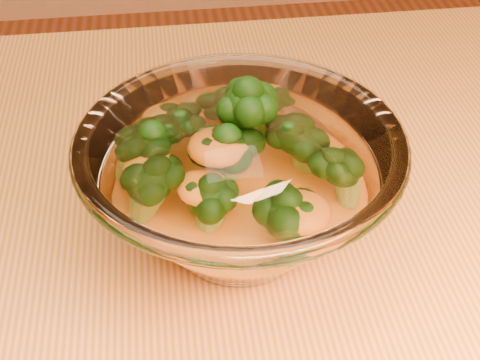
# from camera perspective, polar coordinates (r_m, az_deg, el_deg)

# --- Properties ---
(table) EXTENTS (1.20, 0.80, 0.75)m
(table) POSITION_cam_1_polar(r_m,az_deg,el_deg) (0.56, 8.30, -14.85)
(table) COLOR #B67036
(table) RESTS_ON ground
(glass_bowl) EXTENTS (0.23, 0.23, 0.10)m
(glass_bowl) POSITION_cam_1_polar(r_m,az_deg,el_deg) (0.47, 0.00, -0.46)
(glass_bowl) COLOR white
(glass_bowl) RESTS_ON table
(cheese_sauce) EXTENTS (0.13, 0.13, 0.04)m
(cheese_sauce) POSITION_cam_1_polar(r_m,az_deg,el_deg) (0.48, 0.00, -2.36)
(cheese_sauce) COLOR orange
(cheese_sauce) RESTS_ON glass_bowl
(broccoli_heap) EXTENTS (0.16, 0.16, 0.09)m
(broccoli_heap) POSITION_cam_1_polar(r_m,az_deg,el_deg) (0.47, -0.91, 2.00)
(broccoli_heap) COLOR black
(broccoli_heap) RESTS_ON cheese_sauce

